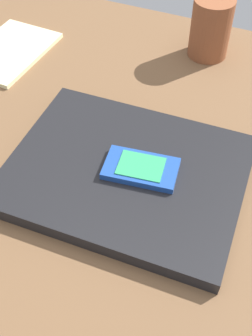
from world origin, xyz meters
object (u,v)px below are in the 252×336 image
object	(u,v)px
pen_cup	(211,28)
cell_phone_on_laptop	(141,168)
notepad	(9,51)
laptop_closed	(126,173)

from	to	relation	value
pen_cup	cell_phone_on_laptop	bearing A→B (deg)	-89.88
notepad	cell_phone_on_laptop	bearing A→B (deg)	-26.97
laptop_closed	cell_phone_on_laptop	distance (cm)	2.61
laptop_closed	pen_cup	size ratio (longest dim) A/B	3.00
laptop_closed	notepad	distance (cm)	37.28
cell_phone_on_laptop	notepad	world-z (taller)	cell_phone_on_laptop
laptop_closed	cell_phone_on_laptop	size ratio (longest dim) A/B	3.03
notepad	laptop_closed	bearing A→B (deg)	-28.85
notepad	pen_cup	xyz separation A→B (cm)	(33.85, 14.20, 4.90)
laptop_closed	pen_cup	distance (cm)	33.92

